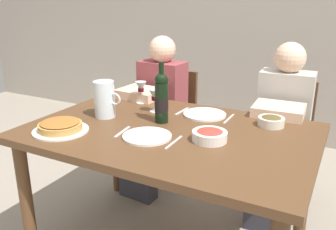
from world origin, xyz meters
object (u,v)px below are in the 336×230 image
object	(u,v)px
olive_bowl	(271,121)
diner_right	(280,129)
salad_bowl	(210,135)
chair_right	(284,134)
wine_glass_left_diner	(141,88)
dinner_plate_left_setting	(205,114)
baked_tart	(60,126)
chair_left	(170,117)
dining_table	(169,145)
wine_bottle	(161,98)
water_pitcher	(105,101)
wine_glass_right_diner	(155,96)
diner_left	(154,111)
dinner_plate_right_setting	(147,136)

from	to	relation	value
olive_bowl	diner_right	size ratio (longest dim) A/B	0.12
salad_bowl	chair_right	xyz separation A→B (m)	(0.20, 0.96, -0.29)
olive_bowl	wine_glass_left_diner	world-z (taller)	wine_glass_left_diner
dinner_plate_left_setting	salad_bowl	bearing A→B (deg)	-64.30
baked_tart	chair_left	xyz separation A→B (m)	(0.04, 1.16, -0.29)
dining_table	wine_bottle	xyz separation A→B (m)	(-0.09, 0.09, 0.23)
water_pitcher	chair_left	bearing A→B (deg)	90.95
wine_glass_right_diner	olive_bowl	bearing A→B (deg)	6.61
water_pitcher	wine_glass_right_diner	world-z (taller)	water_pitcher
wine_bottle	dining_table	bearing A→B (deg)	-42.28
wine_bottle	wine_glass_right_diner	distance (m)	0.20
chair_left	diner_left	world-z (taller)	diner_left
diner_right	dining_table	bearing A→B (deg)	53.74
chair_left	chair_right	bearing A→B (deg)	-172.77
dining_table	water_pitcher	size ratio (longest dim) A/B	7.05
salad_bowl	olive_bowl	world-z (taller)	salad_bowl
water_pitcher	wine_glass_right_diner	size ratio (longest dim) A/B	1.51
dining_table	water_pitcher	distance (m)	0.47
chair_right	dining_table	bearing A→B (deg)	61.54
baked_tart	dinner_plate_left_setting	size ratio (longest dim) A/B	1.14
salad_bowl	chair_right	distance (m)	1.03
baked_tart	dinner_plate_left_setting	bearing A→B (deg)	46.67
dining_table	diner_left	distance (m)	0.78
baked_tart	diner_right	world-z (taller)	diner_right
diner_left	diner_right	xyz separation A→B (m)	(0.91, 0.05, 0.00)
olive_bowl	chair_right	distance (m)	0.68
salad_bowl	olive_bowl	size ratio (longest dim) A/B	1.21
baked_tart	diner_left	world-z (taller)	diner_left
water_pitcher	dinner_plate_right_setting	distance (m)	0.43
wine_bottle	wine_glass_right_diner	world-z (taller)	wine_bottle
wine_glass_left_diner	chair_left	world-z (taller)	wine_glass_left_diner
wine_bottle	salad_bowl	size ratio (longest dim) A/B	1.98
dinner_plate_left_setting	water_pitcher	bearing A→B (deg)	-149.73
salad_bowl	wine_glass_left_diner	bearing A→B (deg)	148.19
chair_right	wine_glass_right_diner	bearing A→B (deg)	43.41
wine_bottle	diner_right	xyz separation A→B (m)	(0.55, 0.60, -0.29)
olive_bowl	dinner_plate_left_setting	xyz separation A→B (m)	(-0.39, -0.00, -0.02)
wine_glass_right_diner	dinner_plate_right_setting	world-z (taller)	wine_glass_right_diner
wine_bottle	diner_left	distance (m)	0.72
wine_glass_right_diner	wine_glass_left_diner	bearing A→B (deg)	145.33
baked_tart	salad_bowl	xyz separation A→B (m)	(0.73, 0.24, 0.00)
dinner_plate_right_setting	diner_right	size ratio (longest dim) A/B	0.21
chair_right	baked_tart	bearing A→B (deg)	49.75
wine_bottle	chair_right	world-z (taller)	wine_bottle
dining_table	baked_tart	world-z (taller)	baked_tart
water_pitcher	olive_bowl	size ratio (longest dim) A/B	1.50
dinner_plate_right_setting	wine_glass_right_diner	bearing A→B (deg)	114.37
wine_glass_left_diner	diner_right	xyz separation A→B (m)	(0.85, 0.33, -0.25)
wine_glass_left_diner	diner_right	bearing A→B (deg)	21.28
salad_bowl	diner_left	xyz separation A→B (m)	(-0.70, 0.68, -0.17)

